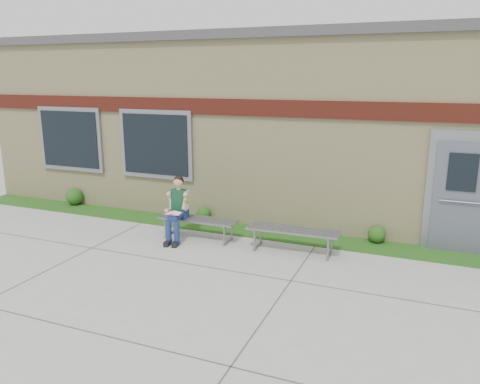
% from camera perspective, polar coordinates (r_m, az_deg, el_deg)
% --- Properties ---
extents(ground, '(80.00, 80.00, 0.00)m').
position_cam_1_polar(ground, '(7.68, -2.17, -11.06)').
color(ground, '#9E9E99').
rests_on(ground, ground).
extents(grass_strip, '(16.00, 0.80, 0.02)m').
position_cam_1_polar(grass_strip, '(9.93, 4.00, -5.10)').
color(grass_strip, '#214813').
rests_on(grass_strip, ground).
extents(school_building, '(16.20, 6.22, 4.20)m').
position_cam_1_polar(school_building, '(12.71, 8.97, 8.62)').
color(school_building, beige).
rests_on(school_building, ground).
extents(bench_left, '(1.66, 0.47, 0.43)m').
position_cam_1_polar(bench_left, '(9.59, -5.14, -3.80)').
color(bench_left, slate).
rests_on(bench_left, ground).
extents(bench_right, '(1.76, 0.54, 0.45)m').
position_cam_1_polar(bench_right, '(8.89, 6.47, -5.15)').
color(bench_right, slate).
rests_on(bench_right, ground).
extents(girl, '(0.50, 0.81, 1.30)m').
position_cam_1_polar(girl, '(9.49, -7.66, -1.89)').
color(girl, navy).
rests_on(girl, ground).
extents(shrub_west, '(0.43, 0.43, 0.43)m').
position_cam_1_polar(shrub_west, '(12.75, -19.53, -0.52)').
color(shrub_west, '#214813').
rests_on(shrub_west, grass_strip).
extents(shrub_mid, '(0.33, 0.33, 0.33)m').
position_cam_1_polar(shrub_mid, '(10.73, -4.45, -2.67)').
color(shrub_mid, '#214813').
rests_on(shrub_mid, grass_strip).
extents(shrub_east, '(0.34, 0.34, 0.34)m').
position_cam_1_polar(shrub_east, '(9.71, 16.34, -4.95)').
color(shrub_east, '#214813').
rests_on(shrub_east, grass_strip).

